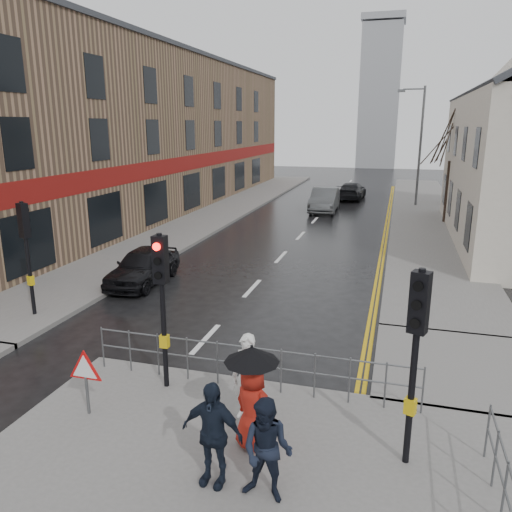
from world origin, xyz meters
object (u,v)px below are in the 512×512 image
Objects in this scene: pedestrian_with_umbrella at (252,391)px; car_mid at (324,200)px; pedestrian_a at (248,377)px; pedestrian_d at (212,433)px; car_parked at (143,266)px; pedestrian_b at (267,451)px.

car_mid is at bearing 95.59° from pedestrian_with_umbrella.
pedestrian_a is 1.85m from pedestrian_d.
car_parked is (-6.24, 9.34, -0.35)m from pedestrian_d.
pedestrian_d is at bearing -87.03° from car_mid.
pedestrian_a is at bearing 119.82° from pedestrian_b.
pedestrian_a reaches higher than pedestrian_b.
pedestrian_b reaches higher than car_parked.
car_parked is at bearing 132.33° from pedestrian_b.
pedestrian_with_umbrella is 0.49× the size of car_parked.
pedestrian_d is (-0.34, -1.03, -0.21)m from pedestrian_with_umbrella.
pedestrian_b is 0.95× the size of pedestrian_d.
pedestrian_a is at bearing 94.43° from pedestrian_d.
pedestrian_with_umbrella is at bearing -53.45° from car_parked.
pedestrian_d is (-0.92, 0.12, 0.04)m from pedestrian_b.
pedestrian_b is 0.87× the size of pedestrian_with_umbrella.
pedestrian_d is 0.37× the size of car_mid.
car_mid is at bearing 74.98° from car_parked.
car_mid is at bearing 99.53° from pedestrian_d.
pedestrian_with_umbrella is 1.11m from pedestrian_d.
car_mid reaches higher than car_parked.
pedestrian_b is at bearing -54.84° from pedestrian_a.
pedestrian_with_umbrella is at bearing -86.09° from car_mid.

